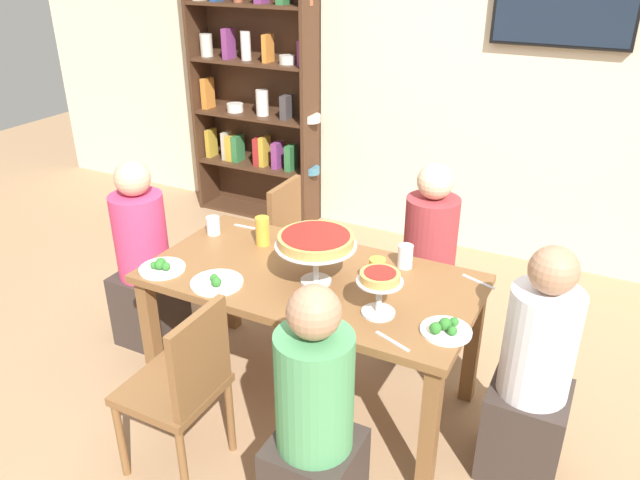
{
  "coord_description": "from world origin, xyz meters",
  "views": [
    {
      "loc": [
        1.24,
        -2.32,
        2.22
      ],
      "look_at": [
        0.0,
        0.1,
        0.89
      ],
      "focal_mm": 34.44,
      "sensor_mm": 36.0,
      "label": 1
    }
  ],
  "objects": [
    {
      "name": "water_glass_clear_far",
      "position": [
        0.38,
        0.29,
        0.8
      ],
      "size": [
        0.08,
        0.08,
        0.12
      ],
      "primitive_type": "cylinder",
      "color": "white",
      "rests_on": "dining_table"
    },
    {
      "name": "diner_near_right",
      "position": [
        0.39,
        -0.71,
        0.49
      ],
      "size": [
        0.34,
        0.34,
        1.15
      ],
      "rotation": [
        0.0,
        0.0,
        1.57
      ],
      "color": "#382D28",
      "rests_on": "ground_plane"
    },
    {
      "name": "rear_partition",
      "position": [
        0.0,
        2.2,
        1.4
      ],
      "size": [
        8.0,
        0.12,
        2.8
      ],
      "primitive_type": "cube",
      "color": "beige",
      "rests_on": "ground_plane"
    },
    {
      "name": "chair_near_left",
      "position": [
        -0.26,
        -0.7,
        0.49
      ],
      "size": [
        0.4,
        0.4,
        0.87
      ],
      "rotation": [
        0.0,
        0.0,
        1.57
      ],
      "color": "brown",
      "rests_on": "ground_plane"
    },
    {
      "name": "cutlery_fork_far",
      "position": [
        0.56,
        -0.34,
        0.74
      ],
      "size": [
        0.17,
        0.08,
        0.0
      ],
      "primitive_type": "cube",
      "rotation": [
        0.0,
        0.0,
        -0.38
      ],
      "color": "silver",
      "rests_on": "dining_table"
    },
    {
      "name": "chair_far_left",
      "position": [
        -0.47,
        0.74,
        0.49
      ],
      "size": [
        0.4,
        0.4,
        0.87
      ],
      "rotation": [
        0.0,
        0.0,
        -1.57
      ],
      "color": "brown",
      "rests_on": "ground_plane"
    },
    {
      "name": "diner_head_west",
      "position": [
        -1.12,
        0.03,
        0.49
      ],
      "size": [
        0.34,
        0.34,
        1.15
      ],
      "color": "#382D28",
      "rests_on": "ground_plane"
    },
    {
      "name": "diner_head_east",
      "position": [
        1.09,
        -0.01,
        0.49
      ],
      "size": [
        0.34,
        0.34,
        1.15
      ],
      "rotation": [
        0.0,
        0.0,
        3.14
      ],
      "color": "#382D28",
      "rests_on": "ground_plane"
    },
    {
      "name": "salad_plate_near_diner",
      "position": [
        -0.69,
        -0.29,
        0.76
      ],
      "size": [
        0.23,
        0.23,
        0.07
      ],
      "color": "white",
      "rests_on": "dining_table"
    },
    {
      "name": "salad_plate_spare",
      "position": [
        0.73,
        -0.18,
        0.76
      ],
      "size": [
        0.22,
        0.22,
        0.07
      ],
      "color": "white",
      "rests_on": "dining_table"
    },
    {
      "name": "beer_glass_amber_short",
      "position": [
        -0.39,
        0.19,
        0.82
      ],
      "size": [
        0.08,
        0.08,
        0.16
      ],
      "primitive_type": "cylinder",
      "color": "gold",
      "rests_on": "dining_table"
    },
    {
      "name": "water_glass_clear_near",
      "position": [
        -0.71,
        0.17,
        0.79
      ],
      "size": [
        0.07,
        0.07,
        0.1
      ],
      "primitive_type": "cylinder",
      "color": "white",
      "rests_on": "dining_table"
    },
    {
      "name": "beer_glass_amber_tall",
      "position": [
        0.33,
        0.04,
        0.82
      ],
      "size": [
        0.08,
        0.08,
        0.15
      ],
      "primitive_type": "cylinder",
      "color": "gold",
      "rests_on": "dining_table"
    },
    {
      "name": "dining_table",
      "position": [
        0.0,
        0.0,
        0.65
      ],
      "size": [
        1.62,
        0.84,
        0.74
      ],
      "color": "brown",
      "rests_on": "ground_plane"
    },
    {
      "name": "diner_far_right",
      "position": [
        0.38,
        0.74,
        0.49
      ],
      "size": [
        0.34,
        0.34,
        1.15
      ],
      "rotation": [
        0.0,
        0.0,
        -1.57
      ],
      "color": "#382D28",
      "rests_on": "ground_plane"
    },
    {
      "name": "deep_dish_pizza_stand",
      "position": [
        0.05,
        -0.04,
        0.95
      ],
      "size": [
        0.39,
        0.39,
        0.25
      ],
      "color": "silver",
      "rests_on": "dining_table"
    },
    {
      "name": "ground_plane",
      "position": [
        0.0,
        0.0,
        0.0
      ],
      "size": [
        12.0,
        12.0,
        0.0
      ],
      "primitive_type": "plane",
      "color": "#9E7A56"
    },
    {
      "name": "cutlery_fork_near",
      "position": [
        -0.58,
        0.33,
        0.74
      ],
      "size": [
        0.18,
        0.03,
        0.0
      ],
      "primitive_type": "cube",
      "rotation": [
        0.0,
        0.0,
        3.21
      ],
      "color": "silver",
      "rests_on": "dining_table"
    },
    {
      "name": "cutlery_knife_near",
      "position": [
        0.75,
        0.31,
        0.74
      ],
      "size": [
        0.17,
        0.08,
        0.0
      ],
      "primitive_type": "cube",
      "rotation": [
        0.0,
        0.0,
        2.77
      ],
      "color": "silver",
      "rests_on": "dining_table"
    },
    {
      "name": "television",
      "position": [
        0.73,
        2.11,
        1.86
      ],
      "size": [
        0.89,
        0.05,
        0.54
      ],
      "color": "black"
    },
    {
      "name": "cutlery_knife_far",
      "position": [
        -0.23,
        0.29,
        0.74
      ],
      "size": [
        0.18,
        0.05,
        0.0
      ],
      "primitive_type": "cube",
      "rotation": [
        0.0,
        0.0,
        3.34
      ],
      "color": "silver",
      "rests_on": "dining_table"
    },
    {
      "name": "personal_pizza_stand",
      "position": [
        0.43,
        -0.17,
        0.89
      ],
      "size": [
        0.2,
        0.2,
        0.21
      ],
      "color": "silver",
      "rests_on": "dining_table"
    },
    {
      "name": "salad_plate_far_diner",
      "position": [
        -0.36,
        -0.28,
        0.75
      ],
      "size": [
        0.25,
        0.25,
        0.06
      ],
      "color": "white",
      "rests_on": "dining_table"
    },
    {
      "name": "bookshelf",
      "position": [
        -1.58,
        2.01,
        1.11
      ],
      "size": [
        1.17,
        0.3,
        2.21
      ],
      "color": "#422819",
      "rests_on": "ground_plane"
    }
  ]
}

